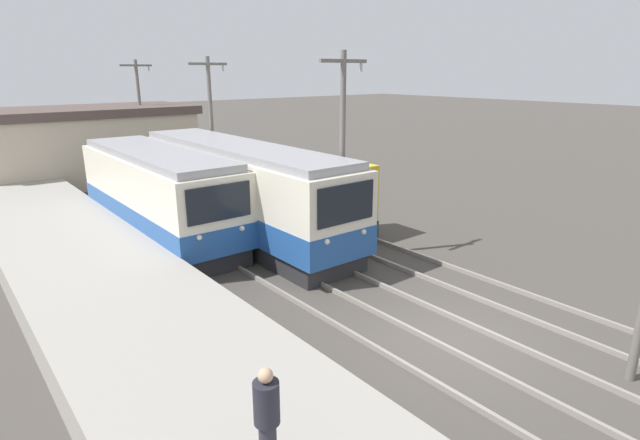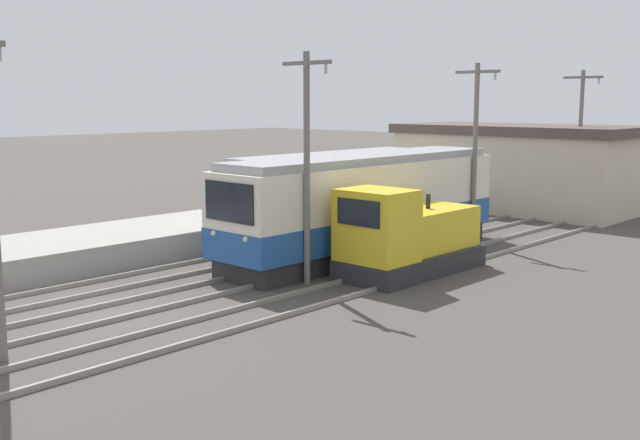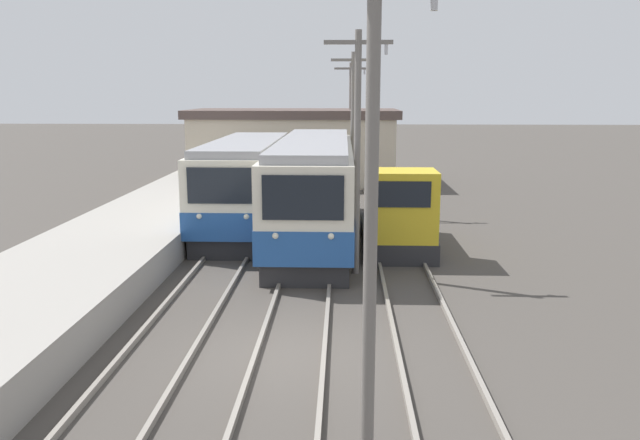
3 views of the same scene
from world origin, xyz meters
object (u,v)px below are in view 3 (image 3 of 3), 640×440
shunting_locomotive (397,215)px  catenary_mast_mid (357,145)px  catenary_mast_near (372,201)px  catenary_mast_distant (351,119)px  commuter_train_left (247,188)px  commuter_train_center (314,193)px  catenary_mast_far (353,127)px

shunting_locomotive → catenary_mast_mid: (-1.49, -3.23, 2.74)m
catenary_mast_near → catenary_mast_distant: same height
commuter_train_left → commuter_train_center: 3.19m
commuter_train_left → catenary_mast_mid: 7.87m
catenary_mast_near → catenary_mast_distant: 29.39m
catenary_mast_mid → catenary_mast_distant: (0.00, 19.59, 0.00)m
shunting_locomotive → commuter_train_left: bearing=153.0°
shunting_locomotive → commuter_train_center: bearing=154.6°
catenary_mast_mid → catenary_mast_distant: bearing=90.0°
catenary_mast_near → shunting_locomotive: bearing=83.5°
catenary_mast_mid → catenary_mast_distant: size_ratio=1.00×
shunting_locomotive → catenary_mast_far: bearing=102.8°
shunting_locomotive → catenary_mast_mid: size_ratio=0.78×
commuter_train_left → catenary_mast_near: bearing=-74.9°
commuter_train_left → commuter_train_center: bearing=-28.7°
commuter_train_left → catenary_mast_mid: bearing=-55.1°
commuter_train_left → catenary_mast_near: (4.31, -15.98, 2.26)m
catenary_mast_far → catenary_mast_distant: (0.00, 9.80, 0.00)m
catenary_mast_distant → catenary_mast_far: bearing=-90.0°
commuter_train_center → catenary_mast_mid: 5.36m
commuter_train_left → catenary_mast_distant: 14.27m
catenary_mast_distant → catenary_mast_mid: bearing=-90.0°
commuter_train_left → catenary_mast_distant: size_ratio=1.44×
commuter_train_center → catenary_mast_mid: (1.51, -4.65, 2.19)m
catenary_mast_mid → catenary_mast_far: bearing=90.0°
catenary_mast_far → commuter_train_left: bearing=-140.0°
catenary_mast_near → catenary_mast_mid: same height
commuter_train_center → catenary_mast_mid: bearing=-72.0°
commuter_train_center → catenary_mast_mid: catenary_mast_mid is taller
catenary_mast_near → catenary_mast_far: size_ratio=1.00×
catenary_mast_far → catenary_mast_distant: 9.80m
shunting_locomotive → catenary_mast_far: (-1.49, 6.57, 2.74)m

